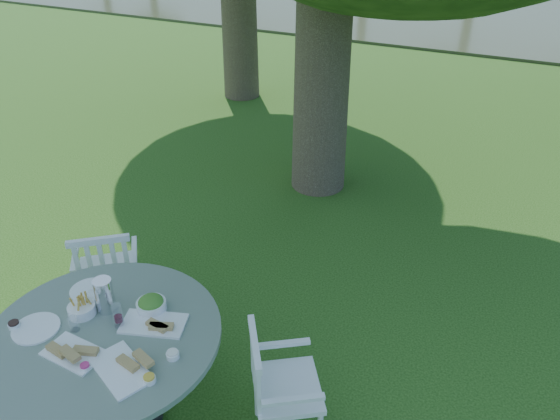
# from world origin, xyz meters

# --- Properties ---
(ground) EXTENTS (140.00, 140.00, 0.00)m
(ground) POSITION_xyz_m (0.00, 0.00, 0.00)
(ground) COLOR #163C0C
(ground) RESTS_ON ground
(table) EXTENTS (1.46, 1.46, 0.83)m
(table) POSITION_xyz_m (-0.37, -1.57, 0.68)
(table) COLOR black
(table) RESTS_ON ground
(chair_ne) EXTENTS (0.61, 0.61, 0.90)m
(chair_ne) POSITION_xyz_m (0.63, -1.22, 0.53)
(chair_ne) COLOR white
(chair_ne) RESTS_ON ground
(chair_nw) EXTENTS (0.63, 0.63, 0.92)m
(chair_nw) POSITION_xyz_m (-1.08, -0.78, 0.54)
(chair_nw) COLOR white
(chair_nw) RESTS_ON ground
(tableware) EXTENTS (1.12, 0.79, 0.24)m
(tableware) POSITION_xyz_m (-0.42, -1.47, 0.87)
(tableware) COLOR white
(tableware) RESTS_ON table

